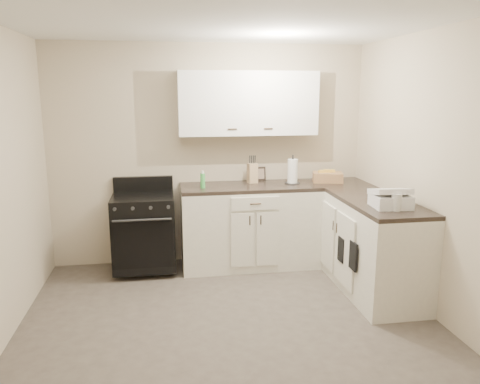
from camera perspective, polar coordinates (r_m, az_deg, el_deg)
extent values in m
plane|color=#473F38|center=(4.10, -0.91, -16.53)|extent=(3.60, 3.60, 0.00)
plane|color=white|center=(3.64, -1.05, 20.59)|extent=(3.60, 3.60, 0.00)
plane|color=beige|center=(5.43, -3.77, 4.52)|extent=(3.60, 0.00, 3.60)
plane|color=beige|center=(4.31, 23.43, 1.57)|extent=(0.00, 3.60, 3.60)
plane|color=beige|center=(1.97, 6.81, -9.17)|extent=(3.60, 0.00, 3.60)
cube|color=beige|center=(5.36, 1.20, -4.30)|extent=(1.55, 0.60, 0.90)
cube|color=beige|center=(5.08, 14.65, -5.64)|extent=(0.60, 1.90, 0.90)
cube|color=black|center=(5.25, 1.23, 0.63)|extent=(1.55, 0.60, 0.04)
cube|color=black|center=(4.96, 14.94, -0.46)|extent=(0.60, 1.90, 0.04)
cube|color=white|center=(5.30, 0.97, 10.75)|extent=(1.55, 0.30, 0.70)
cube|color=black|center=(5.26, -11.61, -4.77)|extent=(0.67, 0.57, 0.81)
cube|color=tan|center=(5.36, 1.52, 2.31)|extent=(0.12, 0.11, 0.23)
cylinder|color=white|center=(5.35, 6.43, 2.51)|extent=(0.15, 0.15, 0.28)
cylinder|color=green|center=(5.09, -4.57, 1.37)|extent=(0.06, 0.06, 0.16)
cube|color=black|center=(5.52, 2.48, 2.24)|extent=(0.13, 0.05, 0.16)
cube|color=#AB7A50|center=(5.52, 10.64, 1.78)|extent=(0.38, 0.30, 0.11)
cube|color=white|center=(4.44, 17.88, -1.04)|extent=(0.34, 0.32, 0.12)
cylinder|color=silver|center=(4.33, 18.51, -1.18)|extent=(0.11, 0.11, 0.15)
cube|color=black|center=(4.48, 13.65, -7.60)|extent=(0.02, 0.15, 0.27)
cube|color=black|center=(4.75, 12.23, -6.89)|extent=(0.02, 0.14, 0.25)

